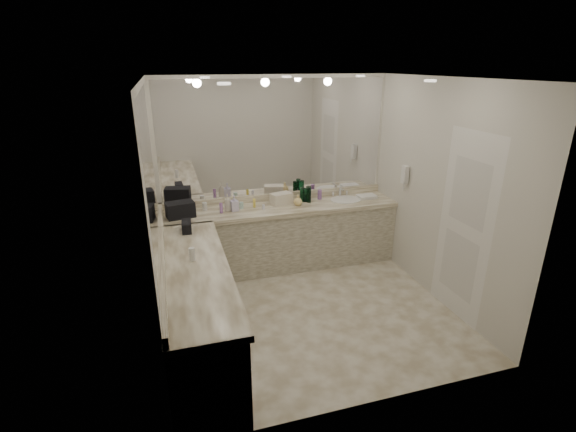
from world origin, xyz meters
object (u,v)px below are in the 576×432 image
object	(u,v)px
wall_phone	(405,175)
soap_bottle_c	(298,200)
soap_bottle_a	(228,203)
hand_towel	(367,197)
sink	(346,200)
soap_bottle_b	(234,203)
cream_cosmetic_case	(281,198)
black_toiletry_bag	(180,210)

from	to	relation	value
wall_phone	soap_bottle_c	xyz separation A→B (m)	(-1.33, 0.47, -0.37)
wall_phone	soap_bottle_a	world-z (taller)	wall_phone
wall_phone	hand_towel	world-z (taller)	wall_phone
hand_towel	soap_bottle_c	bearing A→B (deg)	-178.56
sink	soap_bottle_b	bearing A→B (deg)	-179.73
cream_cosmetic_case	soap_bottle_c	world-z (taller)	cream_cosmetic_case
soap_bottle_b	soap_bottle_c	distance (m)	0.87
soap_bottle_b	soap_bottle_c	bearing A→B (deg)	-1.64
sink	cream_cosmetic_case	size ratio (longest dim) A/B	1.57
black_toiletry_bag	soap_bottle_c	world-z (taller)	black_toiletry_bag
hand_towel	soap_bottle_a	size ratio (longest dim) A/B	1.15
sink	hand_towel	xyz separation A→B (m)	(0.33, -0.01, 0.03)
hand_towel	soap_bottle_a	xyz separation A→B (m)	(-2.01, 0.01, 0.09)
black_toiletry_bag	cream_cosmetic_case	distance (m)	1.37
sink	hand_towel	size ratio (longest dim) A/B	1.66
hand_towel	soap_bottle_b	distance (m)	1.93
cream_cosmetic_case	soap_bottle_c	distance (m)	0.23
cream_cosmetic_case	soap_bottle_b	world-z (taller)	soap_bottle_b
sink	black_toiletry_bag	xyz separation A→B (m)	(-2.29, -0.05, 0.10)
cream_cosmetic_case	wall_phone	bearing A→B (deg)	-36.55
sink	hand_towel	bearing A→B (deg)	-1.02
soap_bottle_a	soap_bottle_c	world-z (taller)	soap_bottle_a
wall_phone	cream_cosmetic_case	xyz separation A→B (m)	(-1.53, 0.59, -0.37)
wall_phone	hand_towel	bearing A→B (deg)	119.22
cream_cosmetic_case	hand_towel	size ratio (longest dim) A/B	1.06
sink	soap_bottle_c	distance (m)	0.73
black_toiletry_bag	soap_bottle_b	distance (m)	0.69
black_toiletry_bag	hand_towel	distance (m)	2.62
black_toiletry_bag	soap_bottle_b	bearing A→B (deg)	3.31
sink	wall_phone	world-z (taller)	wall_phone
cream_cosmetic_case	soap_bottle_c	bearing A→B (deg)	-45.82
wall_phone	soap_bottle_b	distance (m)	2.28
soap_bottle_a	wall_phone	bearing A→B (deg)	-12.49
sink	black_toiletry_bag	world-z (taller)	black_toiletry_bag
black_toiletry_bag	hand_towel	xyz separation A→B (m)	(2.62, 0.04, -0.08)
wall_phone	black_toiletry_bag	size ratio (longest dim) A/B	0.70
cream_cosmetic_case	soap_bottle_c	xyz separation A→B (m)	(0.20, -0.12, -0.01)
wall_phone	soap_bottle_c	bearing A→B (deg)	160.65
black_toiletry_bag	soap_bottle_c	size ratio (longest dim) A/B	2.28
sink	soap_bottle_c	size ratio (longest dim) A/B	2.91
sink	hand_towel	distance (m)	0.33
soap_bottle_b	soap_bottle_c	world-z (taller)	soap_bottle_b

